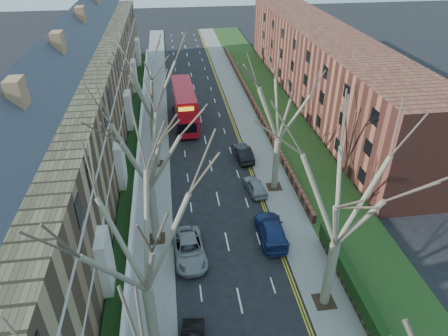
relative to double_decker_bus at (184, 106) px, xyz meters
name	(u,v)px	position (x,y,z in m)	size (l,w,h in m)	color
pavement_left	(155,121)	(-3.92, 0.74, -2.19)	(3.00, 102.00, 0.12)	slate
pavement_right	(245,116)	(8.08, 0.74, -2.19)	(3.00, 102.00, 0.12)	slate
terrace_left	(76,110)	(-11.56, -7.26, 3.28)	(9.70, 78.00, 13.60)	olive
flats_right	(322,67)	(19.54, 4.74, 2.73)	(13.97, 54.00, 10.00)	brown
front_wall_left	(139,148)	(-5.57, -7.26, -1.63)	(0.30, 78.00, 1.00)	white
grass_verge_right	(278,113)	(12.58, 0.74, -2.10)	(6.00, 102.00, 0.06)	#223D16
tree_left_mid	(139,230)	(-3.62, -32.26, 7.30)	(10.50, 10.50, 14.71)	brown
tree_left_far	(145,140)	(-3.62, -22.26, 6.99)	(10.15, 10.15, 14.22)	brown
tree_left_dist	(148,79)	(-3.62, -10.26, 7.31)	(10.50, 10.50, 14.71)	brown
tree_right_mid	(346,188)	(7.78, -30.26, 7.30)	(10.50, 10.50, 14.71)	brown
tree_right_far	(281,100)	(7.78, -16.26, 6.99)	(10.15, 10.15, 14.22)	brown
double_decker_bus	(184,106)	(0.00, 0.00, 0.00)	(3.07, 11.02, 4.58)	#AF0C18
car_left_far	(189,249)	(-1.07, -24.49, -1.53)	(2.39, 5.19, 1.44)	gray
car_right_near	(271,230)	(5.74, -23.23, -1.49)	(2.14, 5.27, 1.53)	navy
car_right_mid	(255,186)	(5.78, -16.60, -1.61)	(1.52, 3.78, 1.29)	gray
car_right_far	(243,153)	(5.75, -10.24, -1.52)	(1.54, 4.43, 1.46)	black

